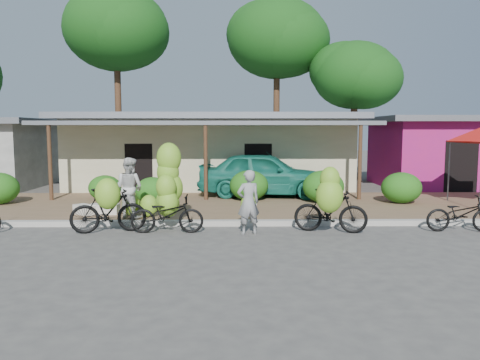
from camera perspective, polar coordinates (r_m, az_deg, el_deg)
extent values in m
plane|color=#494643|center=(11.14, -6.01, -7.66)|extent=(100.00, 100.00, 0.00)
cube|color=#815F45|center=(16.02, -4.40, -3.19)|extent=(60.00, 6.00, 0.12)
cube|color=#A8A399|center=(13.07, -5.22, -5.25)|extent=(60.00, 0.25, 0.15)
cube|color=beige|center=(21.82, -3.45, 3.23)|extent=(12.00, 6.00, 3.10)
cube|color=slate|center=(21.80, -3.48, 7.63)|extent=(13.00, 7.00, 0.25)
cube|color=black|center=(18.91, -3.85, 1.42)|extent=(1.40, 0.12, 2.20)
cube|color=slate|center=(17.80, -4.07, 6.92)|extent=(13.00, 2.00, 0.15)
cylinder|color=#543121|center=(18.16, -22.14, 1.81)|extent=(0.14, 0.14, 2.85)
cylinder|color=#543121|center=(16.95, -4.21, 1.97)|extent=(0.14, 0.14, 2.85)
cylinder|color=#543121|center=(17.53, 14.40, 1.93)|extent=(0.14, 0.14, 2.85)
cube|color=#AF1B63|center=(23.78, 22.76, 2.88)|extent=(5.00, 5.00, 3.00)
cube|color=slate|center=(23.76, 22.92, 6.80)|extent=(6.00, 6.00, 0.25)
cube|color=black|center=(21.59, 25.30, 1.43)|extent=(1.40, 0.12, 2.20)
cylinder|color=#543121|center=(27.60, -14.64, 9.46)|extent=(0.36, 0.36, 8.70)
ellipsoid|color=#164010|center=(28.11, -14.86, 17.35)|extent=(5.76, 5.76, 4.60)
ellipsoid|color=#164010|center=(28.57, -15.75, 17.75)|extent=(4.89, 4.89, 3.91)
cylinder|color=#543121|center=(27.43, 4.47, 9.22)|extent=(0.36, 0.36, 8.28)
ellipsoid|color=#164010|center=(27.87, 4.54, 16.80)|extent=(5.65, 5.65, 4.52)
ellipsoid|color=#164010|center=(28.18, 3.42, 17.31)|extent=(4.80, 4.80, 3.84)
cylinder|color=#543121|center=(26.10, 13.70, 6.58)|extent=(0.36, 0.36, 5.87)
ellipsoid|color=#164010|center=(26.25, 13.84, 12.28)|extent=(4.47, 4.47, 3.58)
ellipsoid|color=#164010|center=(26.46, 12.62, 12.91)|extent=(3.80, 3.80, 3.04)
ellipsoid|color=#296116|center=(17.48, -16.14, -0.93)|extent=(1.17, 1.05, 0.91)
ellipsoid|color=#296116|center=(16.17, -10.58, -1.30)|extent=(1.20, 1.08, 0.93)
ellipsoid|color=#296116|center=(16.79, 1.11, -0.66)|extent=(1.39, 1.25, 1.09)
ellipsoid|color=#296116|center=(16.56, 10.12, -0.78)|extent=(1.44, 1.30, 1.13)
ellipsoid|color=#296116|center=(17.10, 19.08, -0.90)|extent=(1.37, 1.24, 1.07)
cylinder|color=#59595E|center=(18.31, 24.10, 0.96)|extent=(0.05, 0.05, 2.10)
imported|color=black|center=(12.55, -15.74, -3.59)|extent=(2.00, 1.01, 1.16)
ellipsoid|color=#7AB92E|center=(11.83, -15.84, -1.62)|extent=(0.61, 0.52, 0.77)
imported|color=black|center=(12.19, -8.88, -4.14)|extent=(1.87, 0.67, 0.98)
ellipsoid|color=#7AB92E|center=(12.70, -8.80, -2.74)|extent=(0.64, 0.54, 0.80)
ellipsoid|color=#7AB92E|center=(12.63, -8.38, -0.93)|extent=(0.63, 0.54, 0.79)
ellipsoid|color=#7AB92E|center=(12.60, -8.77, 0.93)|extent=(0.59, 0.50, 0.74)
ellipsoid|color=#7AB92E|center=(12.57, -8.66, 2.66)|extent=(0.66, 0.56, 0.82)
ellipsoid|color=#7AB92E|center=(12.34, -8.78, -2.74)|extent=(0.55, 0.47, 0.69)
ellipsoid|color=#7AB92E|center=(12.29, -9.00, -0.83)|extent=(0.53, 0.45, 0.66)
imported|color=black|center=(12.34, 10.98, -3.70)|extent=(1.96, 1.00, 1.13)
ellipsoid|color=#7AB92E|center=(11.63, 10.85, -1.92)|extent=(0.67, 0.57, 0.84)
ellipsoid|color=#7AB92E|center=(11.63, 10.90, 0.10)|extent=(0.49, 0.42, 0.62)
imported|color=black|center=(13.49, 25.35, -3.76)|extent=(1.81, 0.71, 0.94)
ellipsoid|color=#7AB92E|center=(14.17, -13.15, -2.93)|extent=(0.54, 0.46, 0.67)
ellipsoid|color=#7AB92E|center=(13.88, -11.04, -3.12)|extent=(0.52, 0.44, 0.65)
ellipsoid|color=#7AB92E|center=(14.00, 1.08, -3.01)|extent=(0.49, 0.42, 0.61)
cube|color=beige|center=(14.72, -16.20, -3.41)|extent=(0.86, 0.42, 0.30)
cube|color=beige|center=(14.84, -18.38, -3.45)|extent=(0.82, 0.78, 0.28)
imported|color=gray|center=(11.84, 1.03, -2.73)|extent=(0.70, 0.57, 1.65)
imported|color=silver|center=(13.80, -13.33, -0.93)|extent=(1.05, 0.96, 1.74)
imported|color=#18705D|center=(17.89, 2.97, 0.73)|extent=(5.21, 2.65, 1.70)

